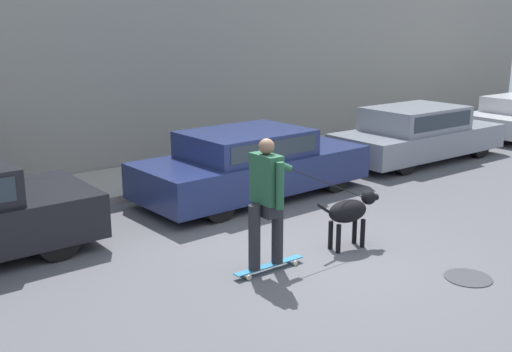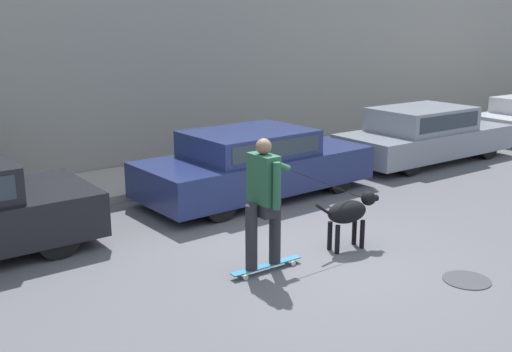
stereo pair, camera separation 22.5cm
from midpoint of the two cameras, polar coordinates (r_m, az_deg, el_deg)
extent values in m
plane|color=#545459|center=(8.54, 3.81, -7.66)|extent=(36.00, 36.00, 0.00)
cube|color=gray|center=(13.19, -14.69, 11.81)|extent=(32.00, 0.30, 5.41)
cube|color=#A39E93|center=(12.48, -11.66, -0.40)|extent=(30.00, 2.10, 0.15)
cylinder|color=black|center=(10.25, -22.11, -2.99)|extent=(0.65, 0.20, 0.65)
cylinder|color=black|center=(8.78, -19.09, -5.56)|extent=(0.65, 0.20, 0.65)
cylinder|color=black|center=(12.77, 1.87, 1.32)|extent=(0.62, 0.22, 0.61)
cylinder|color=black|center=(11.68, 6.99, -0.04)|extent=(0.62, 0.22, 0.61)
cylinder|color=black|center=(11.16, -8.95, -0.80)|extent=(0.62, 0.22, 0.61)
cylinder|color=black|center=(9.89, -4.25, -2.65)|extent=(0.62, 0.22, 0.61)
cube|color=navy|center=(11.26, -0.80, 0.54)|extent=(4.57, 1.93, 0.63)
cube|color=navy|center=(11.03, -1.55, 3.16)|extent=(2.27, 1.69, 0.46)
cube|color=#28333D|center=(10.41, 1.25, 2.61)|extent=(1.95, 0.07, 0.30)
cylinder|color=black|center=(16.34, 15.78, 3.67)|extent=(0.61, 0.21, 0.60)
cylinder|color=black|center=(15.51, 20.13, 2.77)|extent=(0.61, 0.21, 0.60)
cylinder|color=black|center=(14.24, 8.92, 2.51)|extent=(0.61, 0.21, 0.60)
cylinder|color=black|center=(13.28, 13.51, 1.41)|extent=(0.61, 0.21, 0.60)
cube|color=gray|center=(14.77, 14.80, 3.28)|extent=(4.54, 1.81, 0.57)
cube|color=gray|center=(14.54, 14.50, 5.35)|extent=(2.33, 1.59, 0.54)
cube|color=#28333D|center=(14.07, 16.99, 5.00)|extent=(2.02, 0.05, 0.34)
cylinder|color=black|center=(18.28, 19.87, 4.58)|extent=(0.68, 0.22, 0.68)
cylinder|color=black|center=(9.04, 8.67, -5.08)|extent=(0.07, 0.07, 0.43)
cylinder|color=black|center=(8.90, 9.41, -5.41)|extent=(0.07, 0.07, 0.43)
cylinder|color=black|center=(8.77, 6.39, -5.61)|extent=(0.07, 0.07, 0.43)
cylinder|color=black|center=(8.64, 7.12, -5.96)|extent=(0.07, 0.07, 0.43)
ellipsoid|color=black|center=(8.72, 7.99, -3.33)|extent=(0.68, 0.41, 0.33)
sphere|color=black|center=(8.92, 9.96, -2.01)|extent=(0.22, 0.22, 0.22)
cylinder|color=black|center=(8.98, 10.44, -2.02)|extent=(0.13, 0.11, 0.10)
cylinder|color=black|center=(8.45, 5.78, -3.15)|extent=(0.26, 0.08, 0.20)
cylinder|color=beige|center=(8.33, 2.29, -7.96)|extent=(0.07, 0.03, 0.07)
cylinder|color=beige|center=(8.22, 2.97, -8.28)|extent=(0.07, 0.03, 0.07)
cylinder|color=beige|center=(7.89, -2.17, -9.28)|extent=(0.07, 0.03, 0.07)
cylinder|color=beige|center=(7.78, -1.53, -9.64)|extent=(0.07, 0.03, 0.07)
cube|color=teal|center=(8.03, 0.45, -8.50)|extent=(1.09, 0.14, 0.02)
cylinder|color=#232328|center=(7.95, 1.24, -5.32)|extent=(0.16, 0.16, 0.87)
cylinder|color=#232328|center=(7.73, -0.99, -5.90)|extent=(0.16, 0.16, 0.87)
cube|color=#232328|center=(7.72, 0.14, -3.17)|extent=(0.20, 0.35, 0.17)
cube|color=#235138|center=(7.61, 0.15, -0.26)|extent=(0.23, 0.45, 0.64)
sphere|color=brown|center=(7.51, 0.15, 2.84)|extent=(0.20, 0.20, 0.20)
cylinder|color=#235138|center=(7.41, 1.42, -0.95)|extent=(0.10, 0.10, 0.60)
cylinder|color=#235138|center=(7.91, 0.73, 1.36)|extent=(0.60, 0.22, 0.34)
cylinder|color=black|center=(8.47, 6.40, -0.84)|extent=(1.31, 0.28, 0.62)
cylinder|color=#38383D|center=(8.27, 18.81, -9.17)|extent=(0.60, 0.60, 0.01)
camera|label=1|loc=(0.11, -90.71, -0.18)|focal=42.00mm
camera|label=2|loc=(0.11, 89.29, 0.18)|focal=42.00mm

